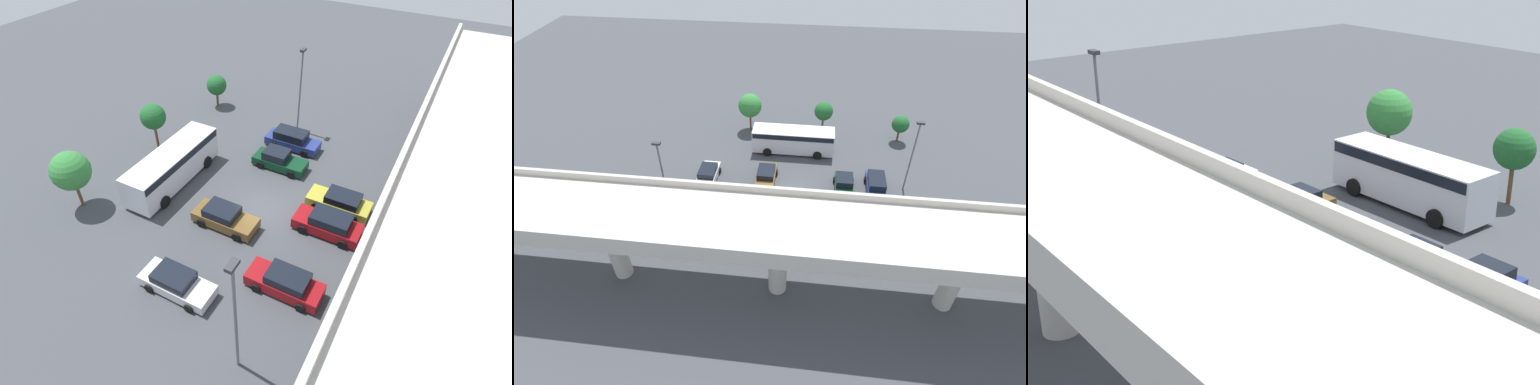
{
  "view_description": "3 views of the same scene",
  "coord_description": "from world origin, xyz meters",
  "views": [
    {
      "loc": [
        19.1,
        10.0,
        20.15
      ],
      "look_at": [
        1.17,
        0.35,
        2.65
      ],
      "focal_mm": 28.0,
      "sensor_mm": 36.0,
      "label": 1
    },
    {
      "loc": [
        -1.73,
        30.86,
        25.85
      ],
      "look_at": [
        1.83,
        1.29,
        0.93
      ],
      "focal_mm": 28.0,
      "sensor_mm": 36.0,
      "label": 2
    },
    {
      "loc": [
        -22.7,
        19.65,
        14.11
      ],
      "look_at": [
        1.39,
        0.02,
        2.19
      ],
      "focal_mm": 50.0,
      "sensor_mm": 36.0,
      "label": 3
    }
  ],
  "objects": [
    {
      "name": "tree_front_centre",
      "position": [
        -2.98,
        -11.79,
        3.02
      ],
      "size": [
        2.19,
        2.19,
        4.14
      ],
      "color": "brown",
      "rests_on": "ground_plane"
    },
    {
      "name": "parked_car_6",
      "position": [
        8.61,
        -1.01,
        0.68
      ],
      "size": [
        2.06,
        4.67,
        1.45
      ],
      "rotation": [
        0.0,
        0.0,
        1.57
      ],
      "color": "silver",
      "rests_on": "ground_plane"
    },
    {
      "name": "parked_car_0",
      "position": [
        -8.57,
        -1.26,
        0.78
      ],
      "size": [
        2.04,
        4.75,
        1.63
      ],
      "rotation": [
        0.0,
        0.0,
        1.57
      ],
      "color": "navy",
      "rests_on": "ground_plane"
    },
    {
      "name": "lamp_post_near_aisle",
      "position": [
        10.86,
        4.52,
        4.72
      ],
      "size": [
        0.7,
        0.35,
        8.05
      ],
      "color": "slate",
      "rests_on": "ground_plane"
    },
    {
      "name": "parked_car_1",
      "position": [
        -5.39,
        -1.0,
        0.69
      ],
      "size": [
        2.07,
        4.44,
        1.53
      ],
      "rotation": [
        0.0,
        0.0,
        1.57
      ],
      "color": "#0C381E",
      "rests_on": "ground_plane"
    },
    {
      "name": "parked_car_4",
      "position": [
        2.57,
        -1.39,
        0.72
      ],
      "size": [
        2.12,
        4.61,
        1.53
      ],
      "rotation": [
        0.0,
        0.0,
        1.57
      ],
      "color": "brown",
      "rests_on": "ground_plane"
    },
    {
      "name": "parked_car_2",
      "position": [
        -2.85,
        5.15,
        0.66
      ],
      "size": [
        2.09,
        4.61,
        1.39
      ],
      "rotation": [
        0.0,
        0.0,
        -1.57
      ],
      "color": "gold",
      "rests_on": "ground_plane"
    },
    {
      "name": "parked_car_5",
      "position": [
        5.59,
        4.7,
        0.74
      ],
      "size": [
        2.02,
        4.63,
        1.56
      ],
      "rotation": [
        0.0,
        0.0,
        -1.57
      ],
      "color": "maroon",
      "rests_on": "ground_plane"
    },
    {
      "name": "highway_overpass",
      "position": [
        -0.0,
        11.68,
        6.06
      ],
      "size": [
        51.39,
        6.49,
        7.6
      ],
      "color": "#BCB7AD",
      "rests_on": "ground_plane"
    },
    {
      "name": "shuttle_bus",
      "position": [
        0.24,
        -7.53,
        1.68
      ],
      "size": [
        9.08,
        2.8,
        2.8
      ],
      "rotation": [
        0.0,
        0.0,
        3.14
      ],
      "color": "silver",
      "rests_on": "ground_plane"
    },
    {
      "name": "ground_plane",
      "position": [
        0.0,
        0.0,
        0.0
      ],
      "size": [
        107.15,
        107.15,
        0.0
      ],
      "primitive_type": "plane",
      "color": "#424449"
    },
    {
      "name": "tree_front_right",
      "position": [
        5.82,
        -11.83,
        3.19
      ],
      "size": [
        2.81,
        2.81,
        4.61
      ],
      "color": "brown",
      "rests_on": "ground_plane"
    },
    {
      "name": "parked_car_3",
      "position": [
        -0.2,
        5.23,
        0.77
      ],
      "size": [
        2.14,
        4.64,
        1.61
      ],
      "rotation": [
        0.0,
        0.0,
        -1.57
      ],
      "color": "maroon",
      "rests_on": "ground_plane"
    }
  ]
}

